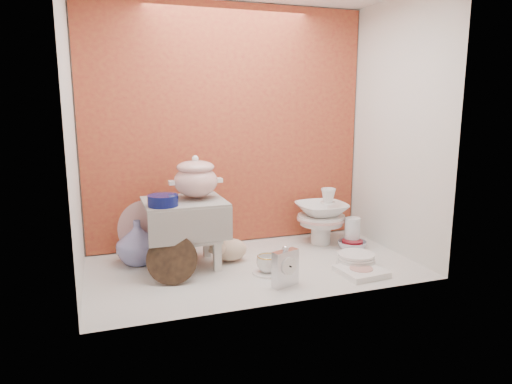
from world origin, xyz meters
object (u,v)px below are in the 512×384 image
(step_stool, at_px, (185,234))
(mantel_clock, at_px, (285,266))
(gold_rim_teacup, at_px, (268,263))
(crystal_bowl, at_px, (352,245))
(soup_tureen, at_px, (196,177))
(plush_pig, at_px, (231,249))
(blue_white_vase, at_px, (138,242))
(dinner_plate_stack, at_px, (356,260))
(floral_platter, at_px, (148,230))
(porcelain_tower, at_px, (321,216))

(step_stool, xyz_separation_m, mantel_clock, (0.42, -0.44, -0.09))
(gold_rim_teacup, xyz_separation_m, crystal_bowl, (0.64, 0.21, -0.03))
(soup_tureen, xyz_separation_m, plush_pig, (0.19, -0.03, -0.43))
(step_stool, relative_size, crystal_bowl, 2.46)
(blue_white_vase, bearing_deg, gold_rim_teacup, -31.26)
(mantel_clock, height_order, crystal_bowl, mantel_clock)
(plush_pig, distance_m, crystal_bowl, 0.78)
(plush_pig, xyz_separation_m, dinner_plate_stack, (0.64, -0.30, -0.03))
(floral_platter, relative_size, plush_pig, 1.47)
(blue_white_vase, distance_m, plush_pig, 0.53)
(soup_tureen, distance_m, floral_platter, 0.44)
(mantel_clock, bearing_deg, plush_pig, 90.85)
(step_stool, relative_size, gold_rim_teacup, 3.71)
(floral_platter, xyz_separation_m, gold_rim_teacup, (0.58, -0.43, -0.12))
(floral_platter, xyz_separation_m, blue_white_vase, (-0.06, -0.04, -0.05))
(gold_rim_teacup, relative_size, porcelain_tower, 0.32)
(plush_pig, relative_size, crystal_bowl, 1.36)
(blue_white_vase, bearing_deg, porcelain_tower, 0.21)
(dinner_plate_stack, bearing_deg, soup_tureen, 158.22)
(soup_tureen, distance_m, mantel_clock, 0.70)
(crystal_bowl, bearing_deg, dinner_plate_stack, -116.76)
(blue_white_vase, distance_m, dinner_plate_stack, 1.23)
(soup_tureen, bearing_deg, plush_pig, -9.01)
(mantel_clock, xyz_separation_m, dinner_plate_stack, (0.48, 0.13, -0.07))
(step_stool, bearing_deg, gold_rim_teacup, -33.55)
(floral_platter, distance_m, mantel_clock, 0.86)
(plush_pig, bearing_deg, soup_tureen, 172.50)
(mantel_clock, bearing_deg, soup_tureen, 107.40)
(step_stool, distance_m, mantel_clock, 0.61)
(plush_pig, height_order, dinner_plate_stack, plush_pig)
(floral_platter, height_order, dinner_plate_stack, floral_platter)
(step_stool, height_order, soup_tureen, soup_tureen)
(mantel_clock, distance_m, dinner_plate_stack, 0.51)
(porcelain_tower, bearing_deg, gold_rim_teacup, -142.74)
(step_stool, distance_m, crystal_bowl, 1.05)
(floral_platter, xyz_separation_m, porcelain_tower, (1.09, -0.04, 0.00))
(plush_pig, relative_size, gold_rim_teacup, 2.06)
(blue_white_vase, relative_size, gold_rim_teacup, 2.14)
(step_stool, height_order, dinner_plate_stack, step_stool)
(soup_tureen, bearing_deg, step_stool, -162.92)
(plush_pig, bearing_deg, floral_platter, 159.49)
(step_stool, bearing_deg, porcelain_tower, 8.13)
(gold_rim_teacup, bearing_deg, mantel_clock, -82.52)
(porcelain_tower, bearing_deg, crystal_bowl, -56.67)
(mantel_clock, relative_size, plush_pig, 0.85)
(step_stool, bearing_deg, plush_pig, -2.05)
(step_stool, xyz_separation_m, blue_white_vase, (-0.25, 0.13, -0.06))
(step_stool, xyz_separation_m, plush_pig, (0.26, -0.01, -0.12))
(step_stool, relative_size, plush_pig, 1.80)
(floral_platter, height_order, gold_rim_teacup, floral_platter)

